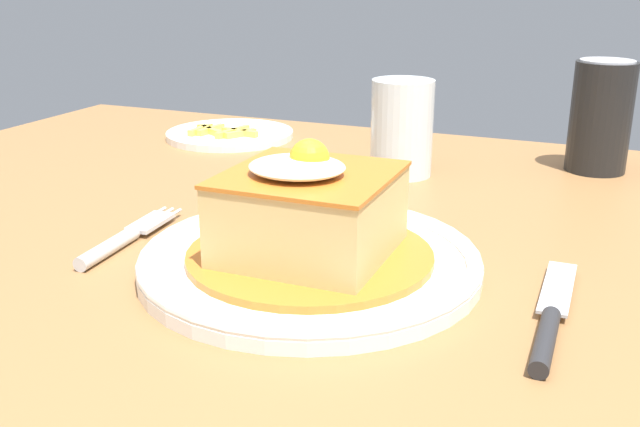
{
  "coord_description": "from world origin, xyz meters",
  "views": [
    {
      "loc": [
        0.23,
        -0.55,
        0.97
      ],
      "look_at": [
        0.03,
        -0.06,
        0.79
      ],
      "focal_mm": 40.7,
      "sensor_mm": 36.0,
      "label": 1
    }
  ],
  "objects_px": {
    "drinking_glass": "(402,135)",
    "knife": "(549,324)",
    "fork": "(123,239)",
    "side_plate_fries": "(229,134)",
    "soda_can": "(601,117)",
    "main_plate": "(310,260)"
  },
  "relations": [
    {
      "from": "drinking_glass",
      "to": "knife",
      "type": "bearing_deg",
      "value": -58.72
    },
    {
      "from": "drinking_glass",
      "to": "fork",
      "type": "bearing_deg",
      "value": -116.84
    },
    {
      "from": "fork",
      "to": "drinking_glass",
      "type": "xyz_separation_m",
      "value": [
        0.15,
        0.3,
        0.04
      ]
    },
    {
      "from": "drinking_glass",
      "to": "side_plate_fries",
      "type": "bearing_deg",
      "value": 162.39
    },
    {
      "from": "side_plate_fries",
      "to": "fork",
      "type": "bearing_deg",
      "value": -73.45
    },
    {
      "from": "knife",
      "to": "side_plate_fries",
      "type": "height_order",
      "value": "side_plate_fries"
    },
    {
      "from": "fork",
      "to": "side_plate_fries",
      "type": "relative_size",
      "value": 0.83
    },
    {
      "from": "soda_can",
      "to": "side_plate_fries",
      "type": "distance_m",
      "value": 0.47
    },
    {
      "from": "main_plate",
      "to": "fork",
      "type": "distance_m",
      "value": 0.16
    },
    {
      "from": "main_plate",
      "to": "knife",
      "type": "distance_m",
      "value": 0.18
    },
    {
      "from": "knife",
      "to": "side_plate_fries",
      "type": "distance_m",
      "value": 0.61
    },
    {
      "from": "knife",
      "to": "drinking_glass",
      "type": "xyz_separation_m",
      "value": [
        -0.19,
        0.32,
        0.04
      ]
    },
    {
      "from": "main_plate",
      "to": "side_plate_fries",
      "type": "xyz_separation_m",
      "value": [
        -0.28,
        0.37,
        -0.0
      ]
    },
    {
      "from": "fork",
      "to": "main_plate",
      "type": "bearing_deg",
      "value": 4.15
    },
    {
      "from": "fork",
      "to": "soda_can",
      "type": "distance_m",
      "value": 0.53
    },
    {
      "from": "soda_can",
      "to": "drinking_glass",
      "type": "bearing_deg",
      "value": -153.23
    },
    {
      "from": "knife",
      "to": "side_plate_fries",
      "type": "xyz_separation_m",
      "value": [
        -0.46,
        0.4,
        -0.0
      ]
    },
    {
      "from": "knife",
      "to": "soda_can",
      "type": "bearing_deg",
      "value": 89.14
    },
    {
      "from": "fork",
      "to": "knife",
      "type": "relative_size",
      "value": 0.86
    },
    {
      "from": "main_plate",
      "to": "knife",
      "type": "height_order",
      "value": "main_plate"
    },
    {
      "from": "drinking_glass",
      "to": "side_plate_fries",
      "type": "relative_size",
      "value": 0.62
    },
    {
      "from": "soda_can",
      "to": "side_plate_fries",
      "type": "height_order",
      "value": "soda_can"
    }
  ]
}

